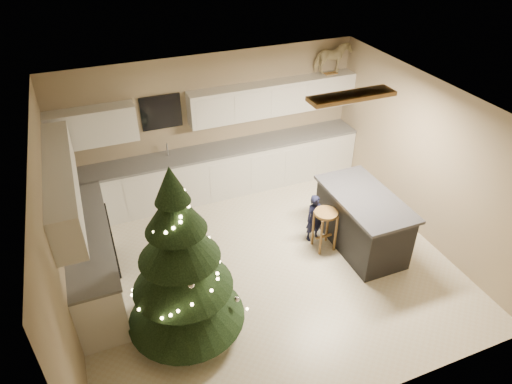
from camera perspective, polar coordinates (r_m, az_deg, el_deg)
ground_plane at (r=7.22m, az=1.05°, el=-9.05°), size 5.50×5.50×0.00m
room_shell at (r=6.17m, az=1.41°, el=2.99°), size 5.52×5.02×2.61m
cabinetry at (r=7.80m, az=-9.81°, el=1.16°), size 5.50×3.20×2.00m
island at (r=7.47m, az=13.09°, el=-3.55°), size 0.90×1.70×0.95m
bar_stool at (r=7.27m, az=8.66°, el=-3.60°), size 0.37×0.37×0.71m
christmas_tree at (r=5.69m, az=-9.29°, el=-9.71°), size 1.57×1.52×2.51m
toddler at (r=7.49m, az=7.32°, el=-3.27°), size 0.32×0.22×0.85m
rocking_horse at (r=8.81m, az=9.50°, el=16.18°), size 0.65×0.30×0.57m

